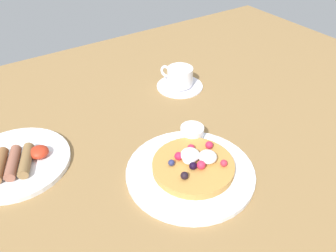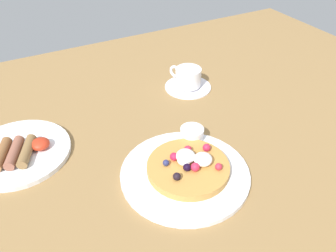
{
  "view_description": "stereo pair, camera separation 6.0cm",
  "coord_description": "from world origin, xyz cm",
  "px_view_note": "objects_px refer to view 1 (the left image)",
  "views": [
    {
      "loc": [
        -28.61,
        -49.21,
        50.58
      ],
      "look_at": [
        5.67,
        2.29,
        4.0
      ],
      "focal_mm": 37.03,
      "sensor_mm": 36.0,
      "label": 1
    },
    {
      "loc": [
        -23.47,
        -52.28,
        50.58
      ],
      "look_at": [
        5.67,
        2.29,
        4.0
      ],
      "focal_mm": 37.03,
      "sensor_mm": 36.0,
      "label": 2
    }
  ],
  "objects_px": {
    "coffee_cup": "(179,76)",
    "pancake_plate": "(190,172)",
    "breakfast_plate": "(16,162)",
    "syrup_ramekin": "(192,132)",
    "coffee_saucer": "(180,85)"
  },
  "relations": [
    {
      "from": "coffee_cup",
      "to": "pancake_plate",
      "type": "bearing_deg",
      "value": -121.49
    },
    {
      "from": "syrup_ramekin",
      "to": "coffee_cup",
      "type": "bearing_deg",
      "value": 61.57
    },
    {
      "from": "coffee_saucer",
      "to": "coffee_cup",
      "type": "bearing_deg",
      "value": 114.55
    },
    {
      "from": "breakfast_plate",
      "to": "pancake_plate",
      "type": "bearing_deg",
      "value": -38.3
    },
    {
      "from": "breakfast_plate",
      "to": "coffee_saucer",
      "type": "bearing_deg",
      "value": 8.45
    },
    {
      "from": "coffee_cup",
      "to": "breakfast_plate",
      "type": "bearing_deg",
      "value": -171.35
    },
    {
      "from": "pancake_plate",
      "to": "coffee_saucer",
      "type": "xyz_separation_m",
      "value": [
        0.18,
        0.3,
        -0.0
      ]
    },
    {
      "from": "coffee_saucer",
      "to": "coffee_cup",
      "type": "relative_size",
      "value": 1.36
    },
    {
      "from": "breakfast_plate",
      "to": "coffee_cup",
      "type": "distance_m",
      "value": 0.48
    },
    {
      "from": "pancake_plate",
      "to": "coffee_cup",
      "type": "bearing_deg",
      "value": 58.51
    },
    {
      "from": "breakfast_plate",
      "to": "syrup_ramekin",
      "type": "bearing_deg",
      "value": -21.93
    },
    {
      "from": "syrup_ramekin",
      "to": "breakfast_plate",
      "type": "bearing_deg",
      "value": 158.07
    },
    {
      "from": "coffee_saucer",
      "to": "coffee_cup",
      "type": "xyz_separation_m",
      "value": [
        -0.0,
        0.0,
        0.03
      ]
    },
    {
      "from": "syrup_ramekin",
      "to": "coffee_cup",
      "type": "xyz_separation_m",
      "value": [
        0.12,
        0.22,
        0.01
      ]
    },
    {
      "from": "pancake_plate",
      "to": "breakfast_plate",
      "type": "xyz_separation_m",
      "value": [
        -0.29,
        0.23,
        0.0
      ]
    }
  ]
}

